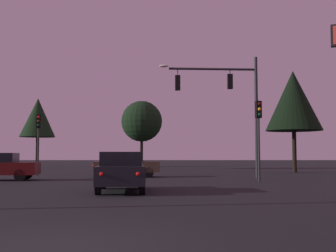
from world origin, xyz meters
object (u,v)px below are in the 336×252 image
at_px(traffic_signal_mast_arm, 230,97).
at_px(tree_center_horizon, 142,121).
at_px(traffic_light_corner_left, 259,124).
at_px(tree_behind_sign, 293,101).
at_px(car_nearside_lane, 121,171).
at_px(tree_left_far, 38,118).
at_px(traffic_light_corner_right, 38,132).
at_px(car_crossing_right, 126,165).

bearing_deg(traffic_signal_mast_arm, tree_center_horizon, 110.30).
bearing_deg(traffic_light_corner_left, tree_behind_sign, 64.88).
xyz_separation_m(traffic_light_corner_left, tree_center_horizon, (-7.25, 19.86, 1.76)).
relative_size(traffic_light_corner_left, car_nearside_lane, 1.02).
bearing_deg(tree_left_far, traffic_light_corner_right, -72.76).
relative_size(traffic_signal_mast_arm, tree_behind_sign, 0.89).
height_order(traffic_signal_mast_arm, traffic_light_corner_left, traffic_signal_mast_arm).
bearing_deg(car_crossing_right, traffic_light_corner_left, -33.39).
relative_size(traffic_light_corner_right, tree_center_horizon, 0.61).
xyz_separation_m(traffic_light_corner_right, tree_left_far, (-6.02, 19.39, 2.74)).
xyz_separation_m(traffic_signal_mast_arm, car_crossing_right, (-6.37, 1.85, -4.10)).
height_order(traffic_light_corner_left, tree_left_far, tree_left_far).
xyz_separation_m(traffic_light_corner_right, car_nearside_lane, (6.95, -12.27, -2.16)).
height_order(traffic_light_corner_left, tree_behind_sign, tree_behind_sign).
height_order(traffic_light_corner_right, car_nearside_lane, traffic_light_corner_right).
bearing_deg(traffic_light_corner_right, tree_behind_sign, 15.00).
distance_m(traffic_light_corner_left, tree_center_horizon, 21.22).
relative_size(car_nearside_lane, tree_behind_sign, 0.50).
height_order(car_crossing_right, tree_left_far, tree_left_far).
bearing_deg(tree_behind_sign, tree_left_far, 150.39).
relative_size(traffic_signal_mast_arm, car_nearside_lane, 1.76).
relative_size(car_nearside_lane, tree_center_horizon, 0.61).
xyz_separation_m(traffic_light_corner_right, car_crossing_right, (6.17, -1.81, -2.16)).
bearing_deg(traffic_light_corner_left, car_crossing_right, 146.61).
bearing_deg(traffic_signal_mast_arm, traffic_light_corner_left, -71.36).
distance_m(car_crossing_right, tree_left_far, 24.93).
height_order(traffic_light_corner_right, tree_behind_sign, tree_behind_sign).
bearing_deg(traffic_light_corner_left, traffic_light_corner_right, 153.76).
bearing_deg(tree_center_horizon, tree_left_far, 153.28).
relative_size(traffic_light_corner_right, tree_left_far, 0.52).
distance_m(traffic_signal_mast_arm, tree_left_far, 29.60).
height_order(car_nearside_lane, tree_center_horizon, tree_center_horizon).
distance_m(tree_left_far, tree_center_horizon, 13.83).
relative_size(tree_left_far, tree_center_horizon, 1.16).
height_order(traffic_light_corner_left, traffic_light_corner_right, traffic_light_corner_left).
xyz_separation_m(car_nearside_lane, tree_center_horizon, (-0.65, 25.45, 3.98)).
relative_size(traffic_signal_mast_arm, tree_left_far, 0.92).
height_order(traffic_signal_mast_arm, tree_left_far, tree_left_far).
relative_size(traffic_signal_mast_arm, traffic_light_corner_left, 1.72).
relative_size(car_nearside_lane, car_crossing_right, 0.98).
bearing_deg(car_crossing_right, tree_behind_sign, 28.19).
distance_m(car_nearside_lane, car_crossing_right, 10.48).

